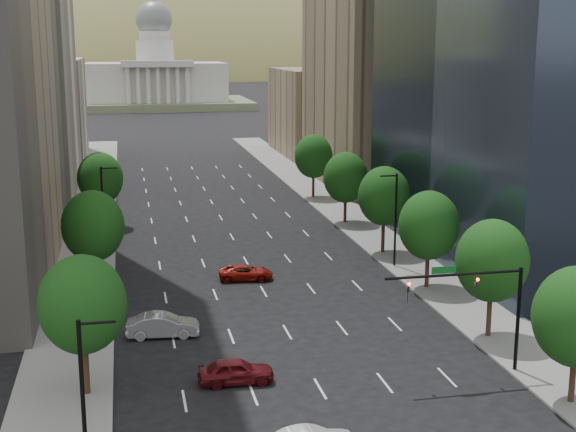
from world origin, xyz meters
TOP-DOWN VIEW (x-y plane):
  - sidewalk_left at (-15.50, 60.00)m, footprint 6.00×200.00m
  - sidewalk_right at (15.50, 60.00)m, footprint 6.00×200.00m
  - midrise_cream_left at (-25.00, 103.00)m, footprint 14.00×30.00m
  - filler_left at (-25.00, 136.00)m, footprint 14.00×26.00m
  - parking_tan_right at (25.00, 100.00)m, footprint 14.00×30.00m
  - filler_right at (25.00, 133.00)m, footprint 14.00×26.00m
  - tree_right_1 at (14.00, 36.00)m, footprint 5.20×5.20m
  - tree_right_2 at (14.00, 48.00)m, footprint 5.20×5.20m
  - tree_right_3 at (14.00, 60.00)m, footprint 5.20×5.20m
  - tree_right_4 at (14.00, 74.00)m, footprint 5.20×5.20m
  - tree_right_5 at (14.00, 90.00)m, footprint 5.20×5.20m
  - tree_left_0 at (-14.00, 32.00)m, footprint 5.20×5.20m
  - tree_left_1 at (-14.00, 52.00)m, footprint 5.20×5.20m
  - tree_left_2 at (-14.00, 78.00)m, footprint 5.20×5.20m
  - streetlight_rn at (13.44, 55.00)m, footprint 1.70×0.20m
  - streetlight_ls at (-13.44, 20.00)m, footprint 1.70×0.20m
  - streetlight_ln at (-13.44, 65.00)m, footprint 1.70×0.20m
  - traffic_signal at (10.53, 30.00)m, footprint 9.12×0.40m
  - capitol at (0.00, 249.71)m, footprint 60.00×40.00m
  - foothills at (34.67, 599.39)m, footprint 720.00×413.00m
  - car_maroon at (-4.96, 31.89)m, footprint 4.78×1.99m
  - car_silver at (-9.00, 40.96)m, footprint 5.36×2.27m
  - car_red_far at (-0.95, 53.75)m, footprint 5.08×2.79m

SIDE VIEW (x-z plane):
  - foothills at x=34.67m, z-range -169.28..93.72m
  - sidewalk_left at x=-15.50m, z-range 0.00..0.15m
  - sidewalk_right at x=15.50m, z-range 0.00..0.15m
  - car_red_far at x=-0.95m, z-range 0.00..1.35m
  - car_maroon at x=-4.96m, z-range 0.00..1.62m
  - car_silver at x=-9.00m, z-range 0.00..1.72m
  - streetlight_rn at x=13.44m, z-range 0.34..9.34m
  - streetlight_ls at x=-13.44m, z-range 0.34..9.34m
  - streetlight_ln at x=-13.44m, z-range 0.34..9.34m
  - traffic_signal at x=10.53m, z-range 1.49..8.86m
  - tree_right_4 at x=14.00m, z-range 1.23..9.69m
  - tree_right_2 at x=14.00m, z-range 1.30..9.91m
  - tree_left_2 at x=-14.00m, z-range 1.34..10.02m
  - tree_right_1 at x=14.00m, z-range 1.37..10.12m
  - tree_right_5 at x=14.00m, z-range 1.37..10.12m
  - tree_left_0 at x=-14.00m, z-range 1.37..10.12m
  - tree_right_3 at x=14.00m, z-range 1.44..10.34m
  - tree_left_1 at x=-14.00m, z-range 1.48..10.45m
  - filler_right at x=25.00m, z-range 0.00..16.00m
  - capitol at x=0.00m, z-range -9.02..26.18m
  - filler_left at x=-25.00m, z-range 0.00..18.00m
  - parking_tan_right at x=25.00m, z-range 0.00..30.00m
  - midrise_cream_left at x=-25.00m, z-range 0.00..35.00m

